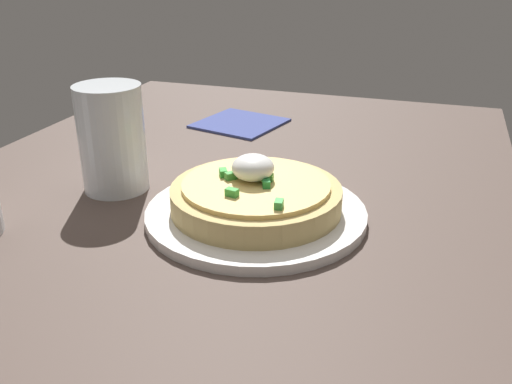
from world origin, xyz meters
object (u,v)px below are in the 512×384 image
(pizza, at_px, (256,195))
(cup_near, at_px, (113,144))
(napkin, at_px, (240,123))
(plate, at_px, (256,213))

(pizza, relative_size, cup_near, 1.45)
(napkin, bearing_deg, pizza, -157.20)
(plate, bearing_deg, pizza, 43.03)
(pizza, bearing_deg, napkin, 22.80)
(plate, xyz_separation_m, pizza, (0.00, 0.00, 0.02))
(cup_near, bearing_deg, plate, -97.11)
(plate, height_order, napkin, plate)
(cup_near, height_order, napkin, cup_near)
(pizza, relative_size, napkin, 1.47)
(cup_near, distance_m, napkin, 0.31)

